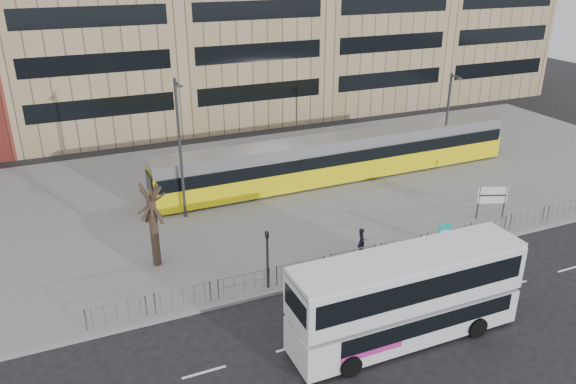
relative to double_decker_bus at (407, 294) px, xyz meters
name	(u,v)px	position (x,y,z in m)	size (l,w,h in m)	color
ground	(368,272)	(1.48, 5.31, -2.21)	(120.00, 120.00, 0.00)	black
plaza	(280,189)	(1.48, 17.31, -2.14)	(64.00, 24.00, 0.15)	slate
kerb	(368,270)	(1.48, 5.36, -2.14)	(64.00, 0.25, 0.17)	gray
pedestrian_barrier	(397,244)	(3.48, 5.81, -1.23)	(32.07, 0.07, 1.10)	gray
road_markings	(431,308)	(2.48, 1.31, -2.21)	(62.00, 0.12, 0.01)	white
double_decker_bus	(407,294)	(0.00, 0.00, 0.00)	(10.25, 2.69, 4.10)	silver
tram	(341,157)	(6.25, 17.22, -0.44)	(27.46, 2.91, 3.23)	yellow
station_sign	(492,197)	(11.57, 7.62, -0.62)	(1.72, 0.73, 2.09)	#2D2D30
ad_panel	(444,234)	(6.52, 5.70, -1.23)	(0.76, 0.16, 1.43)	#2D2D30
pedestrian	(361,242)	(1.89, 6.82, -1.27)	(0.58, 0.38, 1.59)	black
traffic_light_west	(267,252)	(-4.00, 5.81, -0.09)	(0.20, 0.23, 3.10)	#2D2D30
lamp_post_west	(180,145)	(-5.76, 15.33, 2.66)	(0.45, 1.04, 8.70)	#2D2D30
lamp_post_east	(448,116)	(14.82, 16.48, 1.88)	(0.45, 1.04, 7.16)	#2D2D30
bare_tree	(149,180)	(-8.55, 10.22, 2.76)	(3.75, 3.75, 6.55)	black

